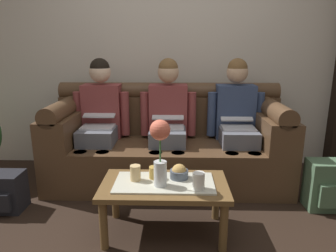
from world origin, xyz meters
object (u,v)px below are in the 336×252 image
at_px(person_left, 100,116).
at_px(snack_bowl, 179,173).
at_px(couch, 168,144).
at_px(cup_far_center, 199,181).
at_px(person_right, 237,117).
at_px(cup_near_right, 154,172).
at_px(backpack_left, 6,192).
at_px(cup_near_left, 135,173).
at_px(person_middle, 168,117).
at_px(coffee_table, 164,190).
at_px(flower_vase, 160,145).
at_px(backpack_right, 328,186).

height_order(person_left, snack_bowl, person_left).
bearing_deg(snack_bowl, couch, 96.75).
bearing_deg(cup_far_center, person_right, 67.37).
distance_m(cup_near_right, backpack_left, 1.30).
xyz_separation_m(person_left, cup_near_left, (0.47, -0.93, -0.20)).
bearing_deg(person_right, backpack_left, -161.54).
relative_size(person_left, cup_far_center, 10.47).
height_order(couch, cup_near_right, couch).
distance_m(person_middle, coffee_table, 1.01).
height_order(coffee_table, backpack_left, coffee_table).
height_order(person_right, cup_near_right, person_right).
bearing_deg(coffee_table, cup_near_right, 141.07).
distance_m(coffee_table, snack_bowl, 0.16).
xyz_separation_m(person_left, backpack_left, (-0.65, -0.67, -0.50)).
relative_size(flower_vase, cup_far_center, 3.99).
bearing_deg(coffee_table, backpack_left, 167.93).
bearing_deg(cup_near_right, flower_vase, -66.39).
xyz_separation_m(person_left, flower_vase, (0.65, -1.01, 0.03)).
distance_m(cup_near_left, backpack_left, 1.19).
bearing_deg(person_right, couch, 179.69).
distance_m(coffee_table, backpack_right, 1.41).
relative_size(snack_bowl, backpack_right, 0.32).
relative_size(couch, backpack_left, 7.02).
bearing_deg(backpack_left, person_left, 45.61).
xyz_separation_m(snack_bowl, backpack_right, (1.24, 0.31, -0.24)).
relative_size(couch, person_left, 1.87).
bearing_deg(person_left, backpack_left, -134.39).
bearing_deg(coffee_table, backpack_right, 15.90).
bearing_deg(person_right, flower_vase, -124.76).
bearing_deg(person_left, person_right, 0.01).
relative_size(cup_near_left, backpack_left, 0.34).
xyz_separation_m(cup_far_center, backpack_left, (-1.56, 0.39, -0.30)).
bearing_deg(coffee_table, person_middle, 90.00).
xyz_separation_m(snack_bowl, cup_near_left, (-0.31, -0.04, 0.01)).
xyz_separation_m(person_left, coffee_table, (0.67, -0.95, -0.32)).
bearing_deg(person_middle, person_right, 0.01).
distance_m(person_middle, cup_near_right, 0.92).
xyz_separation_m(cup_near_right, backpack_right, (1.43, 0.32, -0.24)).
bearing_deg(flower_vase, snack_bowl, 43.92).
bearing_deg(couch, person_left, -179.66).
height_order(snack_bowl, cup_far_center, cup_far_center).
distance_m(flower_vase, snack_bowl, 0.31).
height_order(person_right, snack_bowl, person_right).
relative_size(cup_near_left, cup_far_center, 0.95).
relative_size(cup_far_center, backpack_right, 0.28).
bearing_deg(cup_far_center, cup_near_right, 151.97).
bearing_deg(backpack_right, coffee_table, -164.10).
bearing_deg(backpack_right, cup_near_right, -167.25).
distance_m(flower_vase, backpack_left, 1.45).
xyz_separation_m(couch, snack_bowl, (0.10, -0.89, 0.07)).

